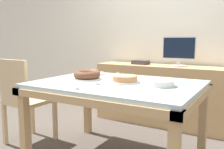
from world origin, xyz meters
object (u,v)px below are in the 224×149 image
tealight_near_front (118,73)px  tealight_centre (97,84)px  computer_monitor (179,52)px  tealight_left_edge (123,75)px  pastry_platter (90,73)px  tealight_right_edge (169,79)px  cake_chocolate_round (125,79)px  chair (24,98)px  book_stack (141,62)px  tealight_near_cakes (77,88)px  plate_stack (161,83)px  cake_golden_bundt (87,75)px

tealight_near_front → tealight_centre: 0.67m
computer_monitor → tealight_left_edge: (-0.36, -0.85, -0.22)m
pastry_platter → tealight_centre: size_ratio=8.25×
tealight_left_edge → tealight_right_edge: 0.52m
cake_chocolate_round → tealight_right_edge: cake_chocolate_round is taller
chair → computer_monitor: bearing=48.1°
book_stack → tealight_near_front: size_ratio=5.80×
tealight_near_front → tealight_centre: (0.16, -0.65, 0.00)m
book_stack → cake_chocolate_round: book_stack is taller
book_stack → tealight_left_edge: 0.87m
chair → pastry_platter: (0.54, 0.48, 0.25)m
chair → tealight_near_cakes: size_ratio=23.50×
chair → book_stack: chair is taller
tealight_right_edge → tealight_centre: size_ratio=1.00×
tealight_centre → computer_monitor: bearing=78.7°
book_stack → cake_chocolate_round: 1.29m
book_stack → plate_stack: (0.73, -1.25, -0.04)m
computer_monitor → book_stack: bearing=179.8°
plate_stack → tealight_right_edge: bearing=97.5°
computer_monitor → tealight_near_front: bearing=-119.4°
plate_stack → tealight_left_edge: plate_stack is taller
pastry_platter → plate_stack: bearing=-18.5°
tealight_near_front → tealight_centre: same height
chair → tealight_right_edge: 1.53m
cake_golden_bundt → tealight_left_edge: cake_golden_bundt is taller
cake_chocolate_round → tealight_near_cakes: size_ratio=6.66×
chair → cake_chocolate_round: size_ratio=3.53×
chair → tealight_right_edge: bearing=19.5°
cake_golden_bundt → tealight_left_edge: size_ratio=6.71×
chair → tealight_near_front: size_ratio=23.50×
plate_stack → tealight_right_edge: (-0.04, 0.34, -0.01)m
book_stack → pastry_platter: bearing=-102.2°
tealight_near_cakes → tealight_centre: same height
tealight_right_edge → tealight_centre: same height
book_stack → cake_golden_bundt: (-0.01, -1.26, -0.03)m
pastry_platter → tealight_right_edge: bearing=1.7°
tealight_near_front → computer_monitor: bearing=60.6°
tealight_near_front → tealight_right_edge: bearing=-10.0°
plate_stack → tealight_centre: bearing=-157.3°
pastry_platter → tealight_near_cakes: pastry_platter is taller
tealight_left_edge → computer_monitor: bearing=67.1°
cake_golden_bundt → tealight_centre: size_ratio=6.71×
tealight_near_front → tealight_near_cakes: bearing=-81.5°
cake_chocolate_round → tealight_near_front: cake_chocolate_round is taller
chair → cake_golden_bundt: chair is taller
tealight_left_edge → tealight_centre: bearing=-83.3°
book_stack → plate_stack: book_stack is taller
tealight_centre → tealight_right_edge: bearing=50.6°
cake_chocolate_round → plate_stack: (0.34, -0.01, -0.00)m
cake_chocolate_round → tealight_right_edge: (0.30, 0.33, -0.02)m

